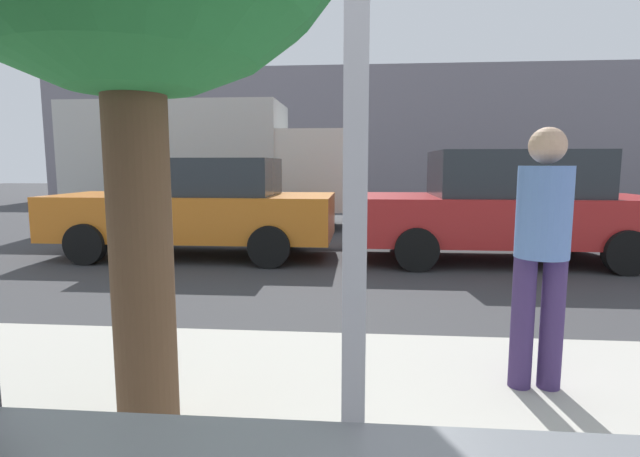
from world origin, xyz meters
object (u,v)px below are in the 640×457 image
(pedestrian, at_px, (542,242))
(parked_car_red, at_px, (505,206))
(parked_car_orange, at_px, (197,206))
(box_truck, at_px, (207,160))

(pedestrian, bearing_deg, parked_car_red, 76.37)
(parked_car_orange, height_order, box_truck, box_truck)
(parked_car_orange, relative_size, parked_car_red, 0.99)
(parked_car_red, relative_size, box_truck, 0.67)
(parked_car_orange, bearing_deg, pedestrian, -51.73)
(parked_car_orange, relative_size, pedestrian, 2.85)
(parked_car_orange, relative_size, box_truck, 0.67)
(parked_car_orange, bearing_deg, box_truck, 105.09)
(parked_car_red, bearing_deg, parked_car_orange, 180.00)
(parked_car_red, distance_m, box_truck, 7.40)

